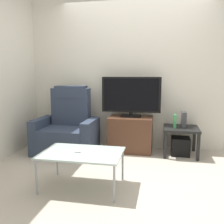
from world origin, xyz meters
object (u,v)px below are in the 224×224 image
Objects in this scene: recliner_armchair at (67,129)px; side_table at (181,132)px; tv_stand at (130,134)px; book_upright at (175,121)px; coffee_table at (82,154)px; cell_phone at (77,150)px; subwoofer_box at (180,146)px; game_console at (184,120)px; television at (131,96)px.

recliner_armchair is 2.00× the size of side_table.
book_upright reaches higher than tv_stand.
book_upright reaches higher than coffee_table.
tv_stand is 1.50m from cell_phone.
subwoofer_box is 0.43m from game_console.
side_table is at bearing 11.31° from book_upright.
side_table is at bearing -164.05° from game_console.
side_table is 1.85m from cell_phone.
recliner_armchair is 3.81× the size of subwoofer_box.
coffee_table is (-1.17, -1.41, 0.01)m from side_table.
tv_stand is at bearing 52.91° from cell_phone.
television is 3.92× the size of game_console.
side_table reaches higher than subwoofer_box.
cell_phone is at bearing -69.25° from recliner_armchair.
side_table is (0.81, -0.06, 0.09)m from tv_stand.
subwoofer_box is 0.42m from book_upright.
television is at bearing 76.19° from coffee_table.
television is at bearing 174.55° from side_table.
game_console is (0.04, 0.01, 0.43)m from subwoofer_box.
recliner_armchair is 1.88m from game_console.
recliner_armchair reaches higher than book_upright.
television is at bearing 172.19° from book_upright.
tv_stand is at bearing -90.00° from television.
book_upright is at bearing -168.69° from side_table.
coffee_table is at bearing -103.98° from tv_stand.
recliner_armchair is 1.39m from coffee_table.
book_upright is at bearing 29.61° from cell_phone.
recliner_armchair is at bearing -173.90° from game_console.
coffee_table is at bearing -129.75° from side_table.
recliner_armchair is at bearing -166.38° from tv_stand.
game_console is (0.14, 0.03, 0.02)m from book_upright.
television reaches higher than recliner_armchair.
book_upright reaches higher than subwoofer_box.
side_table is at bearing -5.45° from television.
tv_stand is 4.76× the size of cell_phone.
television reaches higher than tv_stand.
game_console reaches higher than tv_stand.
television reaches higher than game_console.
subwoofer_box is at bearing 27.64° from cell_phone.
cell_phone is (-1.27, -1.39, -0.15)m from game_console.
television is 1.79× the size of side_table.
tv_stand is 0.66× the size of recliner_armchair.
side_table is 2.62× the size of book_upright.
side_table is (0.81, -0.08, -0.54)m from television.
cell_phone is (-1.24, -1.38, 0.04)m from side_table.
television is 3.42× the size of subwoofer_box.
recliner_armchair is at bearing 118.14° from coffee_table.
game_console reaches higher than coffee_table.
coffee_table is (-1.17, -1.41, 0.25)m from subwoofer_box.
game_console is at bearing 0.48° from recliner_armchair.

